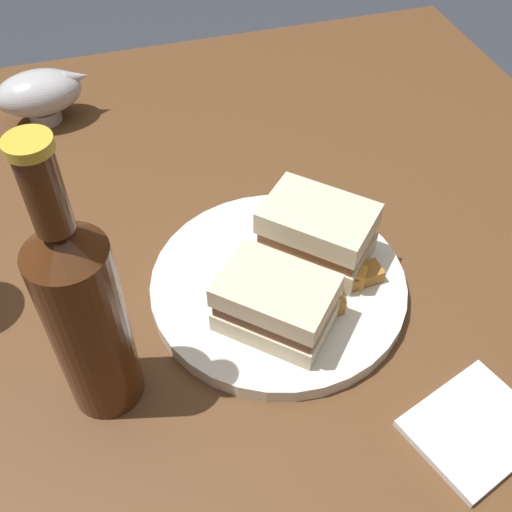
% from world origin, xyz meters
% --- Properties ---
extents(dining_table, '(1.01, 0.99, 0.76)m').
position_xyz_m(dining_table, '(0.00, 0.00, 0.38)').
color(dining_table, brown).
rests_on(dining_table, ground).
extents(plate, '(0.27, 0.27, 0.02)m').
position_xyz_m(plate, '(0.03, -0.06, 0.77)').
color(plate, silver).
rests_on(plate, dining_table).
extents(sandwich_half_left, '(0.13, 0.13, 0.06)m').
position_xyz_m(sandwich_half_left, '(0.01, -0.11, 0.81)').
color(sandwich_half_left, beige).
rests_on(sandwich_half_left, plate).
extents(sandwich_half_right, '(0.13, 0.13, 0.07)m').
position_xyz_m(sandwich_half_right, '(0.08, -0.03, 0.81)').
color(sandwich_half_right, beige).
rests_on(sandwich_half_right, plate).
extents(potato_wedge_front, '(0.04, 0.02, 0.02)m').
position_xyz_m(potato_wedge_front, '(0.06, -0.11, 0.79)').
color(potato_wedge_front, '#B77F33').
rests_on(potato_wedge_front, plate).
extents(potato_wedge_middle, '(0.04, 0.03, 0.02)m').
position_xyz_m(potato_wedge_middle, '(0.12, -0.08, 0.79)').
color(potato_wedge_middle, '#AD702D').
rests_on(potato_wedge_middle, plate).
extents(potato_wedge_back, '(0.04, 0.03, 0.02)m').
position_xyz_m(potato_wedge_back, '(0.07, -0.09, 0.79)').
color(potato_wedge_back, '#AD702D').
rests_on(potato_wedge_back, plate).
extents(potato_wedge_left_edge, '(0.05, 0.05, 0.01)m').
position_xyz_m(potato_wedge_left_edge, '(0.05, -0.10, 0.79)').
color(potato_wedge_left_edge, '#B77F33').
rests_on(potato_wedge_left_edge, plate).
extents(potato_wedge_right_edge, '(0.04, 0.04, 0.02)m').
position_xyz_m(potato_wedge_right_edge, '(0.10, -0.08, 0.79)').
color(potato_wedge_right_edge, gold).
rests_on(potato_wedge_right_edge, plate).
extents(gravy_boat, '(0.13, 0.08, 0.07)m').
position_xyz_m(gravy_boat, '(-0.18, 0.33, 0.81)').
color(gravy_boat, '#B7B7BC').
rests_on(gravy_boat, dining_table).
extents(cider_bottle, '(0.06, 0.06, 0.28)m').
position_xyz_m(cider_bottle, '(-0.15, -0.12, 0.88)').
color(cider_bottle, '#47230F').
rests_on(cider_bottle, dining_table).
extents(napkin, '(0.13, 0.12, 0.01)m').
position_xyz_m(napkin, '(0.15, -0.26, 0.77)').
color(napkin, white).
rests_on(napkin, dining_table).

